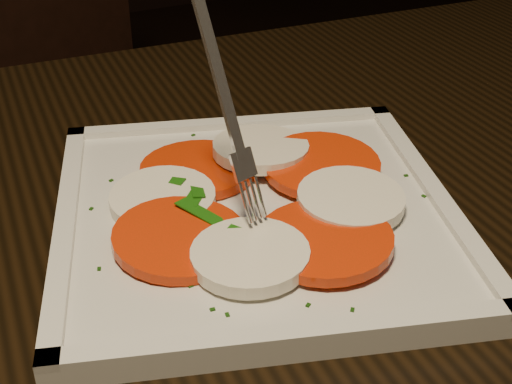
% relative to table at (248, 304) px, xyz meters
% --- Properties ---
extents(table, '(1.25, 0.88, 0.75)m').
position_rel_table_xyz_m(table, '(0.00, 0.00, 0.00)').
color(table, black).
rests_on(table, ground).
extents(chair, '(0.54, 0.54, 0.93)m').
position_rel_table_xyz_m(chair, '(0.03, 0.79, -0.12)').
color(chair, black).
rests_on(chair, ground).
extents(plate, '(0.39, 0.39, 0.01)m').
position_rel_table_xyz_m(plate, '(-0.00, -0.02, 0.11)').
color(plate, silver).
rests_on(plate, table).
extents(caprese_salad, '(0.27, 0.28, 0.02)m').
position_rel_table_xyz_m(caprese_salad, '(-0.00, -0.02, 0.12)').
color(caprese_salad, red).
rests_on(caprese_salad, plate).
extents(fork, '(0.04, 0.07, 0.16)m').
position_rel_table_xyz_m(fork, '(-0.03, -0.02, 0.21)').
color(fork, white).
rests_on(fork, caprese_salad).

